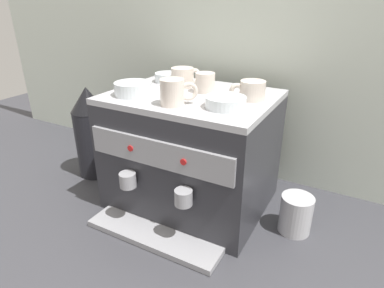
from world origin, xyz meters
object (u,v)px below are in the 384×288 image
object	(u,v)px
ceramic_cup_1	(251,90)
ceramic_cup_3	(184,77)
ceramic_bowl_0	(167,78)
coffee_grinder	(91,132)
ceramic_bowl_1	(133,89)
ceramic_bowl_2	(226,102)
espresso_machine	(191,151)
milk_pitcher	(296,213)
ceramic_cup_0	(206,82)
ceramic_cup_2	(174,92)

from	to	relation	value
ceramic_cup_1	ceramic_cup_3	xyz separation A→B (m)	(-0.28, 0.04, 0.00)
ceramic_bowl_0	coffee_grinder	world-z (taller)	ceramic_bowl_0
ceramic_cup_1	ceramic_bowl_0	distance (m)	0.38
ceramic_bowl_1	coffee_grinder	size ratio (longest dim) A/B	0.31
ceramic_bowl_0	ceramic_bowl_2	bearing A→B (deg)	-30.48
espresso_machine	ceramic_bowl_0	size ratio (longest dim) A/B	5.67
espresso_machine	ceramic_bowl_1	xyz separation A→B (m)	(-0.17, -0.10, 0.24)
ceramic_cup_3	milk_pitcher	size ratio (longest dim) A/B	0.87
ceramic_cup_0	ceramic_cup_3	size ratio (longest dim) A/B	0.90
milk_pitcher	ceramic_cup_1	bearing A→B (deg)	171.64
espresso_machine	ceramic_cup_0	distance (m)	0.26
ceramic_cup_0	milk_pitcher	distance (m)	0.55
ceramic_cup_3	coffee_grinder	xyz separation A→B (m)	(-0.41, -0.10, -0.27)
ceramic_cup_1	ceramic_bowl_0	bearing A→B (deg)	168.06
espresso_machine	ceramic_cup_2	distance (m)	0.29
espresso_machine	coffee_grinder	bearing A→B (deg)	-177.85
ceramic_cup_0	ceramic_bowl_1	distance (m)	0.25
ceramic_cup_1	milk_pitcher	distance (m)	0.45
ceramic_cup_0	ceramic_cup_3	world-z (taller)	ceramic_cup_3
espresso_machine	ceramic_cup_3	bearing A→B (deg)	134.10
espresso_machine	ceramic_cup_0	bearing A→B (deg)	63.09
ceramic_cup_0	coffee_grinder	world-z (taller)	ceramic_cup_0
ceramic_bowl_2	milk_pitcher	world-z (taller)	ceramic_bowl_2
ceramic_cup_0	ceramic_cup_1	bearing A→B (deg)	-5.16
ceramic_cup_2	ceramic_bowl_1	distance (m)	0.19
ceramic_cup_3	espresso_machine	bearing A→B (deg)	-45.90
ceramic_cup_1	coffee_grinder	world-z (taller)	ceramic_cup_1
espresso_machine	ceramic_cup_3	distance (m)	0.28
ceramic_bowl_0	ceramic_bowl_1	world-z (taller)	ceramic_bowl_1
ceramic_bowl_2	ceramic_cup_0	bearing A→B (deg)	135.25
coffee_grinder	ceramic_cup_3	bearing A→B (deg)	13.35
ceramic_bowl_0	coffee_grinder	bearing A→B (deg)	-156.79
ceramic_cup_0	coffee_grinder	bearing A→B (deg)	-172.05
ceramic_cup_0	milk_pitcher	bearing A→B (deg)	-6.88
ceramic_cup_3	ceramic_bowl_0	world-z (taller)	ceramic_cup_3
ceramic_cup_1	ceramic_bowl_2	bearing A→B (deg)	-108.45
ceramic_bowl_0	ceramic_bowl_1	distance (m)	0.22
ceramic_cup_2	milk_pitcher	bearing A→B (deg)	19.81
ceramic_cup_0	ceramic_cup_1	size ratio (longest dim) A/B	0.96
ceramic_bowl_2	coffee_grinder	size ratio (longest dim) A/B	0.31
ceramic_bowl_1	milk_pitcher	bearing A→B (deg)	11.04
ceramic_cup_2	ceramic_cup_1	bearing A→B (deg)	41.76
ceramic_cup_2	ceramic_bowl_2	size ratio (longest dim) A/B	0.83
ceramic_bowl_0	ceramic_cup_1	bearing A→B (deg)	-11.94
ceramic_cup_2	milk_pitcher	distance (m)	0.58
ceramic_bowl_2	ceramic_bowl_1	bearing A→B (deg)	-176.04
coffee_grinder	milk_pitcher	size ratio (longest dim) A/B	2.98
ceramic_cup_0	espresso_machine	bearing A→B (deg)	-116.91
ceramic_cup_2	espresso_machine	bearing A→B (deg)	94.79
ceramic_bowl_2	coffee_grinder	xyz separation A→B (m)	(-0.65, 0.06, -0.25)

